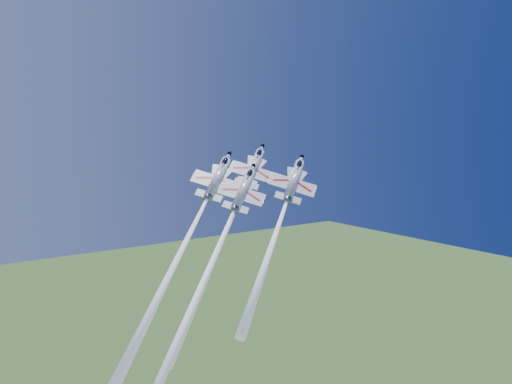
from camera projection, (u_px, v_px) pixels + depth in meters
jet_lead at (227, 228)px, 104.68m from camera, size 30.16×30.96×37.15m
jet_left at (187, 239)px, 97.06m from camera, size 29.13×29.71×35.58m
jet_right at (278, 226)px, 99.32m from camera, size 24.97×24.87×29.55m
jet_slot at (208, 271)px, 89.93m from camera, size 31.19×32.50×39.18m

